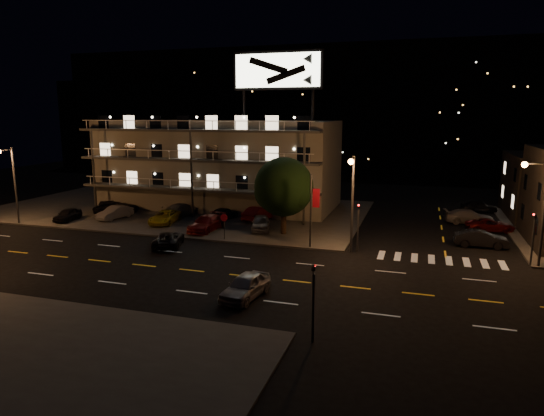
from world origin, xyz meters
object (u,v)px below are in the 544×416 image
(lot_car_2, at_px, (165,217))
(lot_car_7, at_px, (182,209))
(road_car_west, at_px, (169,239))
(lot_car_4, at_px, (261,223))
(road_car_east, at_px, (246,286))
(tree, at_px, (283,189))
(side_car_0, at_px, (481,239))

(lot_car_2, xyz_separation_m, lot_car_7, (-0.07, 3.95, 0.06))
(lot_car_2, height_order, road_car_west, lot_car_2)
(lot_car_4, relative_size, road_car_west, 0.90)
(lot_car_4, bearing_deg, road_car_east, -90.95)
(lot_car_7, relative_size, road_car_west, 1.04)
(lot_car_4, bearing_deg, road_car_west, -144.39)
(lot_car_2, height_order, road_car_east, road_car_east)
(tree, distance_m, road_car_west, 11.45)
(lot_car_4, xyz_separation_m, lot_car_7, (-10.50, 3.78, -0.01))
(side_car_0, xyz_separation_m, road_car_east, (-15.32, -17.07, 0.03))
(tree, height_order, lot_car_4, tree)
(tree, height_order, lot_car_2, tree)
(tree, bearing_deg, lot_car_4, 164.34)
(lot_car_2, distance_m, lot_car_7, 3.95)
(lot_car_4, bearing_deg, lot_car_2, 164.41)
(road_car_west, bearing_deg, side_car_0, 178.66)
(lot_car_4, distance_m, side_car_0, 19.99)
(lot_car_4, height_order, side_car_0, lot_car_4)
(lot_car_2, relative_size, road_car_west, 1.01)
(side_car_0, distance_m, road_car_east, 22.94)
(tree, bearing_deg, lot_car_2, 177.66)
(tree, relative_size, lot_car_4, 1.71)
(lot_car_4, distance_m, lot_car_7, 11.16)
(lot_car_4, distance_m, road_car_east, 17.38)
(side_car_0, distance_m, road_car_west, 27.02)
(lot_car_2, relative_size, road_car_east, 1.06)
(lot_car_4, bearing_deg, side_car_0, -15.56)
(road_car_east, bearing_deg, lot_car_7, 134.26)
(tree, distance_m, lot_car_2, 13.43)
(tree, distance_m, road_car_east, 16.61)
(lot_car_2, xyz_separation_m, road_car_east, (15.09, -16.57, -0.05))
(lot_car_7, distance_m, road_car_east, 25.51)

